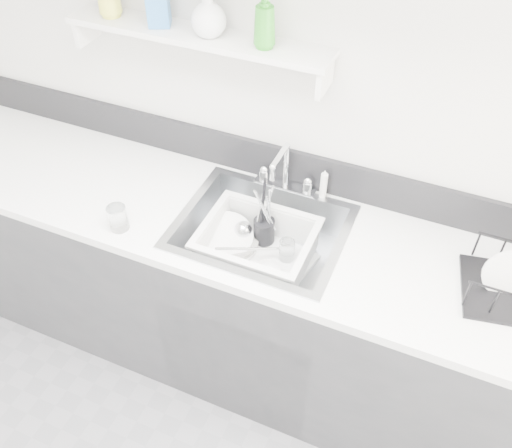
% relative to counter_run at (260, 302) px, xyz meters
% --- Properties ---
extents(room_shell, '(3.50, 3.00, 2.60)m').
position_rel_counter_run_xyz_m(room_shell, '(0.00, -0.80, 1.22)').
color(room_shell, silver).
rests_on(room_shell, ground).
extents(counter_run, '(3.20, 0.62, 0.92)m').
position_rel_counter_run_xyz_m(counter_run, '(0.00, 0.00, 0.00)').
color(counter_run, '#2B2B2F').
rests_on(counter_run, ground).
extents(backsplash, '(3.20, 0.02, 0.16)m').
position_rel_counter_run_xyz_m(backsplash, '(0.00, 0.30, 0.54)').
color(backsplash, black).
rests_on(backsplash, counter_run).
extents(sink, '(0.64, 0.52, 0.20)m').
position_rel_counter_run_xyz_m(sink, '(0.00, 0.00, 0.37)').
color(sink, silver).
rests_on(sink, counter_run).
extents(faucet, '(0.26, 0.18, 0.23)m').
position_rel_counter_run_xyz_m(faucet, '(0.00, 0.25, 0.52)').
color(faucet, silver).
rests_on(faucet, counter_run).
extents(side_sprayer, '(0.03, 0.03, 0.14)m').
position_rel_counter_run_xyz_m(side_sprayer, '(0.16, 0.25, 0.53)').
color(side_sprayer, silver).
rests_on(side_sprayer, counter_run).
extents(wall_shelf, '(1.00, 0.16, 0.12)m').
position_rel_counter_run_xyz_m(wall_shelf, '(-0.35, 0.23, 1.05)').
color(wall_shelf, silver).
rests_on(wall_shelf, room_shell).
extents(wash_tub, '(0.49, 0.43, 0.17)m').
position_rel_counter_run_xyz_m(wash_tub, '(-0.01, -0.03, 0.38)').
color(wash_tub, silver).
rests_on(wash_tub, sink).
extents(plate_stack, '(0.25, 0.25, 0.10)m').
position_rel_counter_run_xyz_m(plate_stack, '(-0.14, -0.00, 0.33)').
color(plate_stack, white).
rests_on(plate_stack, wash_tub).
extents(utensil_cup, '(0.09, 0.09, 0.29)m').
position_rel_counter_run_xyz_m(utensil_cup, '(-0.02, 0.08, 0.37)').
color(utensil_cup, black).
rests_on(utensil_cup, wash_tub).
extents(ladle, '(0.25, 0.29, 0.08)m').
position_rel_counter_run_xyz_m(ladle, '(-0.06, -0.02, 0.35)').
color(ladle, silver).
rests_on(ladle, wash_tub).
extents(tumbler_in_tub, '(0.08, 0.08, 0.09)m').
position_rel_counter_run_xyz_m(tumbler_in_tub, '(0.10, 0.02, 0.35)').
color(tumbler_in_tub, white).
rests_on(tumbler_in_tub, wash_tub).
extents(tumbler_counter, '(0.09, 0.09, 0.10)m').
position_rel_counter_run_xyz_m(tumbler_counter, '(-0.49, -0.22, 0.51)').
color(tumbler_counter, white).
rests_on(tumbler_counter, counter_run).
extents(bowl_small, '(0.12, 0.12, 0.03)m').
position_rel_counter_run_xyz_m(bowl_small, '(0.07, -0.09, 0.32)').
color(bowl_small, white).
rests_on(bowl_small, wash_tub).
extents(soap_bottle_b, '(0.10, 0.10, 0.17)m').
position_rel_counter_run_xyz_m(soap_bottle_b, '(-0.49, 0.23, 1.16)').
color(soap_bottle_b, '#3578C2').
rests_on(soap_bottle_b, wall_shelf).
extents(soap_bottle_c, '(0.16, 0.16, 0.16)m').
position_rel_counter_run_xyz_m(soap_bottle_c, '(-0.29, 0.23, 1.15)').
color(soap_bottle_c, white).
rests_on(soap_bottle_c, wall_shelf).
extents(soap_bottle_d, '(0.10, 0.10, 0.19)m').
position_rel_counter_run_xyz_m(soap_bottle_d, '(-0.09, 0.22, 1.17)').
color(soap_bottle_d, '#2A8E20').
rests_on(soap_bottle_d, wall_shelf).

